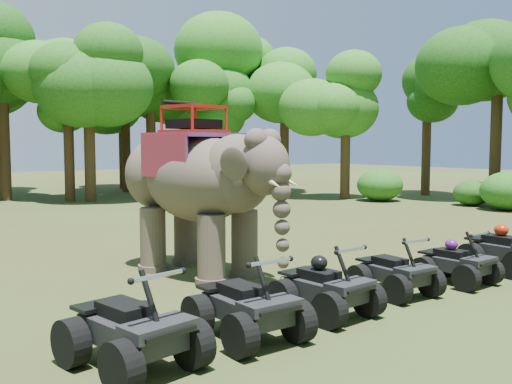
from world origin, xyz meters
The scene contains 21 objects.
ground centered at (0.00, 0.00, 0.00)m, with size 110.00×110.00×0.00m, color #47381E.
elephant centered at (-0.63, 2.55, 1.93)m, with size 2.02×4.58×3.85m, color brown, non-canonical shape.
atv_0 centered at (-4.11, -1.64, 0.68)m, with size 1.33×1.82×1.35m, color black, non-canonical shape.
atv_1 centered at (-2.27, -1.63, 0.65)m, with size 1.28×1.76×1.30m, color black, non-canonical shape.
atv_2 centered at (-0.51, -1.46, 0.62)m, with size 1.22×1.67×1.24m, color black, non-canonical shape.
atv_3 centered at (1.49, -1.29, 0.58)m, with size 1.14×1.56×1.15m, color black, non-canonical shape.
atv_4 centered at (3.23, -1.47, 0.57)m, with size 1.12×1.53×1.14m, color black, non-canonical shape.
atv_5 centered at (5.08, -1.53, 0.67)m, with size 1.31×1.80×1.34m, color black, non-canonical shape.
tree_0 centered at (0.00, 23.07, 4.62)m, with size 6.46×6.46×9.24m, color #195114, non-canonical shape.
tree_1 centered at (3.35, 19.90, 4.28)m, with size 5.99×5.99×8.56m, color #195114, non-canonical shape.
tree_2 centered at (7.59, 21.58, 4.15)m, with size 5.80×5.80×8.29m, color #195114, non-canonical shape.
tree_3 centered at (10.21, 18.49, 3.45)m, with size 4.83×4.83×6.90m, color #195114, non-canonical shape.
tree_4 centered at (14.26, 17.64, 3.85)m, with size 5.39×5.39×7.70m, color #195114, non-canonical shape.
tree_5 centered at (14.73, 13.12, 3.59)m, with size 5.03×5.03×7.18m, color #195114, non-canonical shape.
tree_6 centered at (20.10, 12.01, 3.44)m, with size 4.81×4.81×6.87m, color #195114, non-canonical shape.
tree_7 centered at (19.94, 7.67, 4.32)m, with size 6.05×6.05×8.65m, color #195114, non-canonical shape.
tree_36 centered at (7.36, 24.58, 4.10)m, with size 5.74×5.74×8.20m, color #195114, non-canonical shape.
tree_42 centered at (2.56, 20.72, 3.51)m, with size 4.91×4.91×7.01m, color #195114, non-canonical shape.
tree_43 centered at (8.17, 26.88, 4.00)m, with size 5.60×5.60×8.00m, color #195114, non-canonical shape.
tree_44 centered at (12.73, 21.77, 4.69)m, with size 6.57×6.57×9.39m, color #195114, non-canonical shape.
tree_46 centered at (14.16, 29.37, 3.76)m, with size 5.26×5.26×7.51m, color #195114, non-canonical shape.
Camera 1 is at (-7.10, -8.39, 2.89)m, focal length 40.00 mm.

